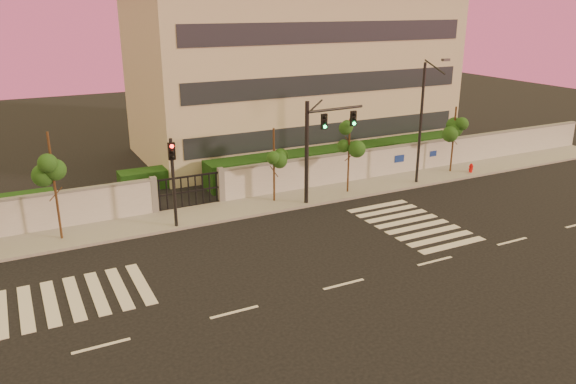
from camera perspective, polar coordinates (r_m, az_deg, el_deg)
name	(u,v)px	position (r m, az deg, el deg)	size (l,w,h in m)	color
ground	(344,284)	(24.34, 5.68, -9.32)	(120.00, 120.00, 0.00)	black
sidewalk	(247,207)	(32.84, -4.18, -1.54)	(60.00, 3.00, 0.15)	gray
perimeter_wall	(238,184)	(33.87, -5.05, 0.85)	(60.00, 0.36, 2.20)	#B0B3B7
hedge_row	(238,174)	(36.75, -5.13, 1.87)	(41.00, 4.25, 1.80)	#143810
institutional_building	(293,73)	(45.37, 0.52, 12.03)	(24.40, 12.40, 12.25)	beige
road_markings	(272,258)	(26.58, -1.60, -6.68)	(57.00, 7.62, 0.02)	silver
street_tree_c	(52,162)	(29.33, -22.87, 2.83)	(1.48, 1.18, 5.61)	#382314
street_tree_d	(274,148)	(32.74, -1.43, 4.45)	(1.43, 1.14, 4.56)	#382314
street_tree_e	(349,139)	(34.56, 6.26, 5.37)	(1.43, 1.14, 4.77)	#382314
street_tree_f	(455,125)	(40.42, 16.57, 6.59)	(1.48, 1.17, 4.71)	#382314
traffic_signal_main	(319,139)	(32.59, 3.14, 5.35)	(3.90, 0.48, 6.17)	black
traffic_signal_secondary	(173,173)	(29.45, -11.61, 1.95)	(0.38, 0.36, 4.90)	black
streetlight_east	(423,118)	(36.90, 13.54, 7.34)	(0.49, 1.99, 8.28)	black
fire_hydrant	(471,169)	(41.23, 18.09, 2.25)	(0.31, 0.29, 0.79)	red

